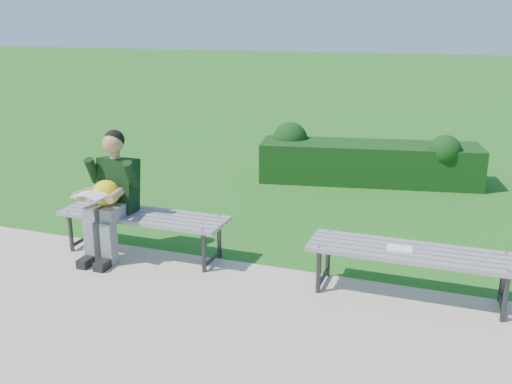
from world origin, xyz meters
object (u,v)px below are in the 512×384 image
at_px(hedge, 365,160).
at_px(bench_right, 411,256).
at_px(seated_boy, 111,191).
at_px(paper_sheet, 400,248).
at_px(bench_left, 143,219).

xyz_separation_m(hedge, bench_right, (1.02, -3.78, 0.07)).
distance_m(bench_right, seated_boy, 3.04).
distance_m(seated_boy, paper_sheet, 2.93).
height_order(bench_left, bench_right, same).
bearing_deg(paper_sheet, bench_right, 0.00).
bearing_deg(bench_right, hedge, 105.07).
relative_size(hedge, paper_sheet, 14.67).
xyz_separation_m(hedge, paper_sheet, (0.92, -3.78, 0.13)).
height_order(hedge, bench_left, hedge).
bearing_deg(seated_boy, paper_sheet, 0.90).
bearing_deg(bench_right, paper_sheet, 180.00).
relative_size(bench_left, seated_boy, 1.37).
bearing_deg(paper_sheet, seated_boy, -179.10).
height_order(bench_right, paper_sheet, bench_right).
bearing_deg(paper_sheet, hedge, 103.65).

